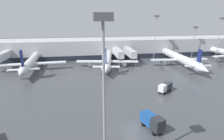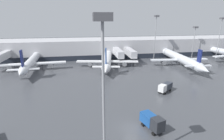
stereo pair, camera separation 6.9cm
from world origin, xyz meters
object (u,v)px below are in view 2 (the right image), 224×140
apron_light_mast_0 (103,58)px  service_truck_2 (165,87)px  parked_jet_0 (179,58)px  service_truck_0 (152,121)px  parked_jet_3 (31,62)px  apron_light_mast_3 (156,26)px  parked_jet_4 (107,60)px  apron_light_mast_2 (221,27)px  apron_light_mast_5 (195,33)px

apron_light_mast_0 → service_truck_2: bearing=50.5°
apron_light_mast_0 → parked_jet_0: bearing=52.4°
service_truck_0 → parked_jet_0: bearing=127.9°
parked_jet_3 → apron_light_mast_3: 54.15m
parked_jet_4 → service_truck_0: size_ratio=6.63×
service_truck_0 → service_truck_2: 17.86m
service_truck_2 → apron_light_mast_3: apron_light_mast_3 is taller
parked_jet_4 → service_truck_2: 30.29m
apron_light_mast_2 → apron_light_mast_5: 11.77m
parked_jet_4 → parked_jet_3: bearing=101.3°
parked_jet_0 → apron_light_mast_5: bearing=-45.2°
apron_light_mast_3 → service_truck_0: bearing=-112.6°
parked_jet_4 → service_truck_0: bearing=-167.2°
apron_light_mast_0 → parked_jet_4: bearing=81.8°
parked_jet_3 → apron_light_mast_0: (21.74, -50.62, 12.31)m
parked_jet_3 → apron_light_mast_5: bearing=-85.5°
parked_jet_4 → apron_light_mast_2: bearing=-73.1°
service_truck_0 → apron_light_mast_5: bearing=124.0°
parked_jet_0 → parked_jet_4: parked_jet_4 is taller
parked_jet_0 → parked_jet_3: parked_jet_3 is taller
apron_light_mast_0 → apron_light_mast_3: bearing=62.5°
parked_jet_3 → parked_jet_4: bearing=-92.3°
parked_jet_4 → apron_light_mast_2: apron_light_mast_2 is taller
parked_jet_3 → apron_light_mast_3: (52.07, 7.73, 12.66)m
parked_jet_0 → service_truck_0: size_ratio=7.69×
parked_jet_4 → apron_light_mast_3: apron_light_mast_3 is taller
parked_jet_0 → apron_light_mast_2: apron_light_mast_2 is taller
apron_light_mast_5 → parked_jet_0: bearing=-138.7°
parked_jet_3 → apron_light_mast_3: bearing=-85.2°
parked_jet_3 → apron_light_mast_0: size_ratio=1.64×
apron_light_mast_2 → apron_light_mast_3: 32.33m
service_truck_0 → apron_light_mast_0: 18.82m
service_truck_2 → apron_light_mast_5: 50.84m
parked_jet_0 → apron_light_mast_0: 62.93m
parked_jet_4 → apron_light_mast_0: (-7.43, -51.29, 12.68)m
service_truck_0 → apron_light_mast_2: (53.07, 49.57, 13.51)m
service_truck_2 → apron_light_mast_0: 33.42m
parked_jet_4 → service_truck_0: parked_jet_4 is taller
service_truck_0 → apron_light_mast_2: size_ratio=0.27×
parked_jet_0 → service_truck_2: size_ratio=8.02×
parked_jet_0 → parked_jet_3: size_ratio=1.23×
parked_jet_0 → parked_jet_4: (-30.23, 2.44, -0.23)m
parked_jet_0 → service_truck_2: 31.39m
apron_light_mast_2 → apron_light_mast_3: apron_light_mast_3 is taller
service_truck_2 → parked_jet_3: bearing=-69.4°
apron_light_mast_0 → apron_light_mast_2: bearing=42.8°
parked_jet_4 → apron_light_mast_5: 46.30m
apron_light_mast_3 → parked_jet_0: bearing=-52.3°
parked_jet_3 → apron_light_mast_2: bearing=-88.6°
service_truck_2 → apron_light_mast_0: (-19.29, -23.44, 13.97)m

